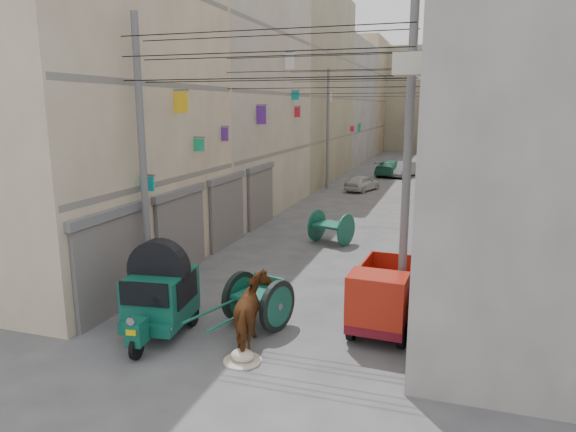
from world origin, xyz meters
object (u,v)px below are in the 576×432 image
at_px(feed_sack, 242,355).
at_px(distant_car_green, 391,168).
at_px(mini_truck, 382,301).
at_px(second_cart, 331,227).
at_px(horse, 254,313).
at_px(auto_rickshaw, 160,293).
at_px(distant_car_white, 362,183).
at_px(distant_car_grey, 404,169).
at_px(tonga_cart, 258,300).

distance_m(feed_sack, distant_car_green, 32.76).
relative_size(mini_truck, second_cart, 1.71).
height_order(mini_truck, horse, mini_truck).
bearing_deg(auto_rickshaw, feed_sack, -22.75).
height_order(second_cart, distant_car_green, second_cart).
xyz_separation_m(auto_rickshaw, horse, (2.40, 0.14, -0.27)).
distance_m(mini_truck, distant_car_green, 30.50).
relative_size(feed_sack, horse, 0.28).
distance_m(mini_truck, distant_car_white, 22.32).
height_order(feed_sack, horse, horse).
xyz_separation_m(mini_truck, feed_sack, (-2.73, -2.43, -0.70)).
xyz_separation_m(mini_truck, distant_car_grey, (-2.29, 29.95, -0.23)).
bearing_deg(auto_rickshaw, distant_car_white, 80.60).
bearing_deg(second_cart, distant_car_green, 109.84).
relative_size(auto_rickshaw, second_cart, 1.46).
distance_m(auto_rickshaw, mini_truck, 5.48).
bearing_deg(horse, auto_rickshaw, -13.15).
distance_m(horse, distant_car_white, 23.56).
bearing_deg(distant_car_green, distant_car_white, 93.65).
distance_m(feed_sack, horse, 1.07).
distance_m(second_cart, distant_car_white, 13.94).
bearing_deg(horse, mini_truck, -166.57).
xyz_separation_m(auto_rickshaw, tonga_cart, (2.09, 1.23, -0.40)).
bearing_deg(auto_rickshaw, distant_car_green, 79.59).
xyz_separation_m(tonga_cart, distant_car_grey, (0.80, 30.47, -0.09)).
bearing_deg(distant_car_grey, distant_car_white, -88.56).
height_order(tonga_cart, distant_car_white, tonga_cart).
relative_size(auto_rickshaw, feed_sack, 4.99).
bearing_deg(second_cart, tonga_cart, -70.20).
xyz_separation_m(distant_car_white, distant_car_grey, (1.96, 8.03, 0.06)).
bearing_deg(distant_car_green, tonga_cart, 100.23).
height_order(second_cart, feed_sack, second_cart).
distance_m(auto_rickshaw, horse, 2.42).
height_order(mini_truck, feed_sack, mini_truck).
bearing_deg(distant_car_grey, second_cart, -77.11).
bearing_deg(feed_sack, distant_car_green, 91.08).
bearing_deg(distant_car_green, auto_rickshaw, 96.48).
height_order(auto_rickshaw, mini_truck, auto_rickshaw).
relative_size(second_cart, horse, 0.96).
relative_size(auto_rickshaw, distant_car_grey, 0.74).
height_order(distant_car_white, distant_car_green, distant_car_green).
xyz_separation_m(auto_rickshaw, distant_car_green, (1.83, 32.07, -0.44)).
height_order(mini_truck, distant_car_white, mini_truck).
distance_m(auto_rickshaw, feed_sack, 2.71).
relative_size(second_cart, feed_sack, 3.43).
height_order(horse, distant_car_white, horse).
xyz_separation_m(feed_sack, distant_car_green, (-0.62, 32.75, 0.51)).
bearing_deg(distant_car_green, mini_truck, 106.06).
distance_m(tonga_cart, distant_car_green, 30.85).
height_order(second_cart, distant_car_white, second_cart).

